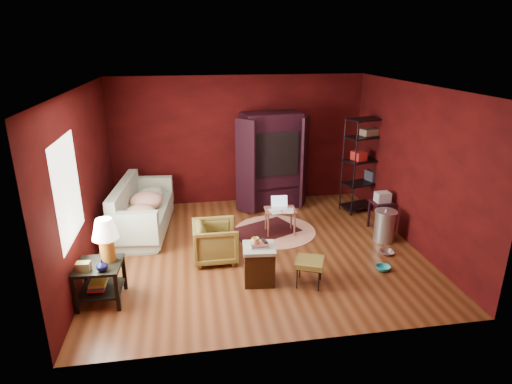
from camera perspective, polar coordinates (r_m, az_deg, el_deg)
room at (r=7.06m, az=-0.04°, el=2.49°), size 5.54×5.04×2.84m
sofa at (r=8.40m, az=-15.20°, el=-2.71°), size 0.62×2.02×0.79m
armchair at (r=7.14m, az=-5.43°, el=-6.35°), size 0.67×0.71×0.73m
pet_bowl_steel at (r=7.72m, az=17.09°, el=-7.15°), size 0.24×0.08×0.24m
pet_bowl_turquoise at (r=7.20m, az=16.65°, el=-9.16°), size 0.23×0.09×0.23m
vase at (r=6.11m, az=-19.86°, el=-9.21°), size 0.16×0.17×0.15m
mug at (r=6.31m, az=-0.10°, el=-6.42°), size 0.14×0.12×0.12m
side_table at (r=6.29m, az=-19.79°, el=-7.63°), size 0.63×0.63×1.20m
sofa_cushions at (r=8.37m, az=-15.10°, el=-2.44°), size 1.06×2.21×0.90m
hamper at (r=6.52m, az=0.41°, el=-9.50°), size 0.53×0.53×0.67m
footstool at (r=6.48m, az=7.16°, el=-9.40°), size 0.52×0.52×0.41m
rug_round at (r=8.28m, az=2.51°, el=-5.23°), size 1.89×1.89×0.01m
rug_oriental at (r=8.27m, az=1.10°, el=-5.16°), size 1.47×1.27×0.01m
laptop_desk at (r=8.05m, az=3.24°, el=-2.63°), size 0.59×0.47×0.71m
tv_armoire at (r=9.18m, az=2.05°, el=4.39°), size 1.61×1.01×2.07m
wire_shelving at (r=9.31m, az=14.62°, el=4.10°), size 1.06×0.68×2.00m
small_stand at (r=8.51m, az=16.46°, el=-1.26°), size 0.40×0.40×0.76m
trash_can at (r=8.14m, az=16.79°, el=-4.32°), size 0.50×0.50×0.63m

